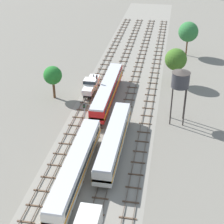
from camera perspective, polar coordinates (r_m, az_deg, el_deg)
ground_plane at (r=74.46m, az=0.77°, el=1.17°), size 480.00×480.00×0.00m
ballast_bed at (r=74.46m, az=0.77°, el=1.18°), size 17.08×176.00×0.01m
track_far_left at (r=76.44m, az=-3.95°, el=2.04°), size 2.40×126.00×0.29m
track_left at (r=75.59m, az=-0.74°, el=1.77°), size 2.40×126.00×0.29m
track_centre_left at (r=74.99m, az=2.54°, el=1.49°), size 2.40×126.00×0.29m
track_centre at (r=74.63m, az=5.86°, el=1.20°), size 2.40×126.00×0.29m
passenger_coach_left_near at (r=53.75m, az=-5.82°, el=-8.56°), size 2.96×22.00×3.80m
diesel_railcar_centre_left_mid at (r=59.03m, az=0.27°, el=-4.41°), size 2.96×20.50×3.80m
passenger_coach_left_midfar at (r=74.57m, az=-0.73°, el=3.49°), size 2.96×22.00×3.80m
shunter_loco_far_left_far at (r=78.69m, az=-3.39°, el=4.45°), size 2.74×8.46×3.10m
water_tower at (r=65.75m, az=10.87°, el=5.08°), size 3.40×3.40×10.69m
signal_post_nearest at (r=74.44m, az=-2.39°, el=4.39°), size 0.28×0.47×5.96m
signal_post_near at (r=65.29m, az=-4.40°, el=-0.06°), size 0.28×0.47×5.22m
lineside_tree_1 at (r=100.02m, az=12.05°, el=12.37°), size 5.32×5.32×9.26m
lineside_tree_2 at (r=75.93m, az=-9.42°, el=5.75°), size 3.89×3.89×7.22m
lineside_tree_3 at (r=82.35m, az=10.12°, el=8.25°), size 4.94×4.94×8.46m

